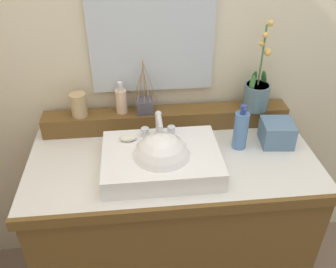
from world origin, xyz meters
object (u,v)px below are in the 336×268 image
soap_bar (128,138)px  reed_diffuser (145,105)px  potted_plant (257,93)px  tissue_box (277,133)px  soap_dispenser (121,100)px  tumbler_cup (79,105)px  sink_basin (161,160)px  lotion_bottle (241,130)px

soap_bar → reed_diffuser: (0.08, 0.20, 0.03)m
potted_plant → tissue_box: potted_plant is taller
soap_dispenser → tumbler_cup: bearing=-176.2°
tumbler_cup → reed_diffuser: size_ratio=0.42×
sink_basin → tumbler_cup: (-0.33, 0.30, 0.10)m
soap_bar → reed_diffuser: reed_diffuser is taller
lotion_bottle → sink_basin: bearing=-161.2°
sink_basin → tissue_box: (0.51, 0.13, 0.01)m
reed_diffuser → soap_dispenser: bearing=174.1°
reed_diffuser → tissue_box: reed_diffuser is taller
soap_bar → potted_plant: bearing=17.8°
sink_basin → lotion_bottle: (0.34, 0.12, 0.04)m
soap_dispenser → lotion_bottle: soap_dispenser is taller
tumbler_cup → tissue_box: tumbler_cup is taller
soap_dispenser → tissue_box: 0.69m
lotion_bottle → tissue_box: 0.17m
sink_basin → tissue_box: size_ratio=3.48×
sink_basin → potted_plant: size_ratio=1.15×
sink_basin → soap_bar: 0.17m
soap_dispenser → tumbler_cup: soap_dispenser is taller
potted_plant → reed_diffuser: potted_plant is taller
potted_plant → soap_dispenser: 0.60m
soap_dispenser → tumbler_cup: 0.18m
potted_plant → tumbler_cup: bearing=179.0°
sink_basin → reed_diffuser: bearing=98.9°
potted_plant → reed_diffuser: size_ratio=1.58×
soap_bar → tumbler_cup: bearing=136.2°
tumbler_cup → lotion_bottle: 0.70m
soap_bar → tissue_box: bearing=2.6°
tumbler_cup → soap_bar: bearing=-43.8°
reed_diffuser → lotion_bottle: 0.43m
potted_plant → lotion_bottle: 0.22m
tumbler_cup → reed_diffuser: bearing=0.3°
potted_plant → tumbler_cup: (-0.78, 0.01, -0.02)m
tumbler_cup → lotion_bottle: (0.67, -0.18, -0.05)m
tissue_box → potted_plant: bearing=109.7°
reed_diffuser → tissue_box: 0.58m
tumbler_cup → tissue_box: (0.84, -0.17, -0.09)m
potted_plant → tumbler_cup: 0.78m
soap_dispenser → tissue_box: (0.65, -0.18, -0.10)m
lotion_bottle → tissue_box: lotion_bottle is taller
soap_bar → lotion_bottle: (0.47, 0.02, -0.00)m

